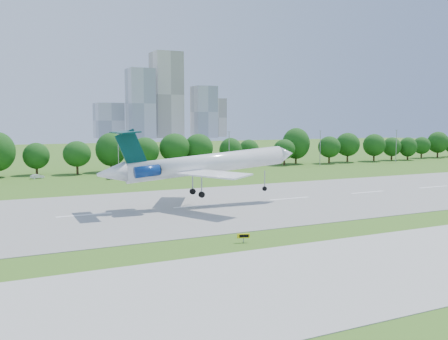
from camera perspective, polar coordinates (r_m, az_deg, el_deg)
ground at (r=80.76m, az=17.39°, el=-5.65°), size 600.00×600.00×0.00m
runway at (r=100.08m, az=7.52°, el=-3.28°), size 400.00×45.00×0.08m
tree_line at (r=159.37m, az=-5.86°, el=2.25°), size 288.40×8.40×10.40m
light_poles at (r=149.13m, az=-5.44°, el=2.09°), size 175.90×0.25×12.19m
skyline at (r=474.26m, az=-6.96°, el=7.37°), size 127.00×52.00×80.00m
airliner at (r=89.84m, az=-3.05°, el=0.68°), size 38.31×27.88×12.27m
taxi_sign_left at (r=63.99m, az=2.23°, el=-7.55°), size 1.62×0.65×1.15m
service_vehicle_a at (r=143.42m, az=-20.57°, el=-0.69°), size 3.81×2.53×1.19m
service_vehicle_b at (r=135.96m, az=-12.68°, el=-0.81°), size 3.49×2.22×1.10m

